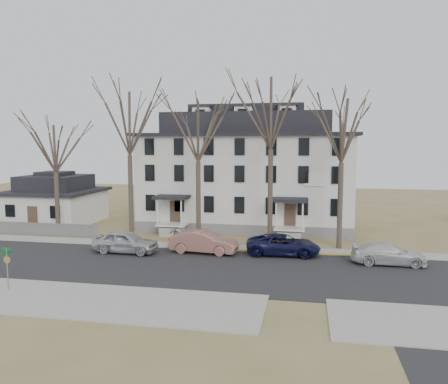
% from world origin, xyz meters
% --- Properties ---
extents(ground, '(120.00, 120.00, 0.00)m').
position_xyz_m(ground, '(0.00, 0.00, 0.00)').
color(ground, olive).
rests_on(ground, ground).
extents(main_road, '(120.00, 10.00, 0.04)m').
position_xyz_m(main_road, '(0.00, 2.00, 0.00)').
color(main_road, '#27272A').
rests_on(main_road, ground).
extents(far_sidewalk, '(120.00, 2.00, 0.08)m').
position_xyz_m(far_sidewalk, '(0.00, 8.00, 0.00)').
color(far_sidewalk, '#A09F97').
rests_on(far_sidewalk, ground).
extents(near_sidewalk_left, '(20.00, 5.00, 0.08)m').
position_xyz_m(near_sidewalk_left, '(-8.00, -5.00, 0.00)').
color(near_sidewalk_left, '#A09F97').
rests_on(near_sidewalk_left, ground).
extents(yellow_curb, '(14.00, 0.25, 0.06)m').
position_xyz_m(yellow_curb, '(5.00, 7.10, 0.00)').
color(yellow_curb, gold).
rests_on(yellow_curb, ground).
extents(boarding_house, '(20.80, 12.36, 12.05)m').
position_xyz_m(boarding_house, '(-2.00, 17.95, 5.38)').
color(boarding_house, slate).
rests_on(boarding_house, ground).
extents(small_house, '(8.70, 8.70, 5.00)m').
position_xyz_m(small_house, '(-22.00, 16.00, 2.25)').
color(small_house, silver).
rests_on(small_house, ground).
extents(fence, '(14.00, 0.06, 1.20)m').
position_xyz_m(fence, '(-21.00, 9.50, 0.00)').
color(fence, gray).
rests_on(fence, ground).
extents(tree_far_left, '(8.40, 8.40, 13.72)m').
position_xyz_m(tree_far_left, '(-11.00, 9.80, 10.34)').
color(tree_far_left, '#473B31').
rests_on(tree_far_left, ground).
extents(tree_mid_left, '(7.80, 7.80, 12.74)m').
position_xyz_m(tree_mid_left, '(-5.00, 9.80, 9.60)').
color(tree_mid_left, '#473B31').
rests_on(tree_mid_left, ground).
extents(tree_center, '(9.00, 9.00, 14.70)m').
position_xyz_m(tree_center, '(1.00, 9.80, 11.08)').
color(tree_center, '#473B31').
rests_on(tree_center, ground).
extents(tree_mid_right, '(7.80, 7.80, 12.74)m').
position_xyz_m(tree_mid_right, '(6.50, 9.80, 9.60)').
color(tree_mid_right, '#473B31').
rests_on(tree_mid_right, ground).
extents(tree_bungalow, '(6.60, 6.60, 10.78)m').
position_xyz_m(tree_bungalow, '(-18.00, 9.80, 8.12)').
color(tree_bungalow, '#473B31').
rests_on(tree_bungalow, ground).
extents(car_silver, '(5.03, 2.17, 1.69)m').
position_xyz_m(car_silver, '(-9.50, 5.04, 0.84)').
color(car_silver, silver).
rests_on(car_silver, ground).
extents(car_tan, '(5.24, 2.18, 1.69)m').
position_xyz_m(car_tan, '(-3.68, 6.09, 0.84)').
color(car_tan, '#986458').
rests_on(car_tan, ground).
extents(car_navy, '(5.50, 2.67, 1.51)m').
position_xyz_m(car_navy, '(2.27, 6.62, 0.75)').
color(car_navy, '#13143B').
rests_on(car_navy, ground).
extents(car_white, '(4.97, 2.06, 1.44)m').
position_xyz_m(car_white, '(9.47, 5.37, 0.72)').
color(car_white, silver).
rests_on(car_white, ground).
extents(bicycle_left, '(1.93, 1.52, 0.98)m').
position_xyz_m(bicycle_left, '(-7.77, 11.14, 0.49)').
color(bicycle_left, black).
rests_on(bicycle_left, ground).
extents(street_sign, '(0.70, 0.70, 2.46)m').
position_xyz_m(street_sign, '(-12.48, -4.27, 1.65)').
color(street_sign, gray).
rests_on(street_sign, ground).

